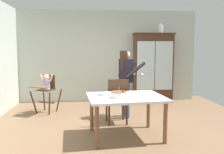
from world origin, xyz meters
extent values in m
plane|color=brown|center=(0.00, 0.00, 0.00)|extent=(6.24, 6.24, 0.00)
cube|color=beige|center=(0.00, 2.63, 1.35)|extent=(5.32, 0.06, 2.70)
cube|color=#422819|center=(1.33, 2.37, 0.99)|extent=(1.12, 0.42, 1.99)
cube|color=#422819|center=(1.33, 2.37, 2.01)|extent=(1.18, 0.48, 0.04)
cube|color=silver|center=(1.06, 2.15, 1.09)|extent=(0.51, 0.01, 1.39)
cube|color=silver|center=(1.59, 2.15, 1.09)|extent=(0.51, 0.01, 1.39)
cube|color=#422819|center=(1.33, 2.37, 1.09)|extent=(1.04, 0.36, 0.02)
cylinder|color=white|center=(1.54, 2.37, 2.14)|extent=(0.13, 0.13, 0.22)
cylinder|color=white|center=(1.54, 2.37, 2.27)|extent=(0.07, 0.07, 0.05)
cylinder|color=#422819|center=(-1.88, 1.28, 0.28)|extent=(0.17, 0.10, 0.56)
cylinder|color=#422819|center=(-1.48, 1.11, 0.28)|extent=(0.10, 0.18, 0.56)
cylinder|color=#422819|center=(-1.71, 1.68, 0.28)|extent=(0.10, 0.18, 0.56)
cylinder|color=#422819|center=(-1.31, 1.51, 0.28)|extent=(0.17, 0.10, 0.56)
cube|color=#422819|center=(-1.60, 1.40, 0.25)|extent=(0.40, 0.20, 0.02)
cube|color=#422819|center=(-1.60, 1.40, 0.57)|extent=(0.44, 0.44, 0.02)
cube|color=#422819|center=(-1.54, 1.54, 0.76)|extent=(0.29, 0.15, 0.34)
cube|color=brown|center=(-1.70, 1.15, 0.68)|extent=(0.50, 0.39, 0.02)
cylinder|color=#B2ADD1|center=(-1.59, 1.41, 0.70)|extent=(0.17, 0.17, 0.22)
sphere|color=beige|center=(-1.59, 1.41, 0.87)|extent=(0.15, 0.15, 0.15)
cylinder|color=beige|center=(-1.72, 1.47, 0.86)|extent=(0.11, 0.08, 0.17)
cylinder|color=beige|center=(-1.46, 1.36, 0.86)|extent=(0.11, 0.08, 0.17)
cylinder|color=#3D4C6B|center=(0.32, 0.74, 0.41)|extent=(0.11, 0.11, 0.82)
cylinder|color=#3D4C6B|center=(0.27, 0.90, 0.41)|extent=(0.11, 0.11, 0.82)
cube|color=black|center=(0.30, 0.82, 1.08)|extent=(0.30, 0.40, 0.52)
cube|color=white|center=(0.40, 0.85, 1.08)|extent=(0.03, 0.06, 0.49)
sphere|color=beige|center=(0.30, 0.82, 1.43)|extent=(0.19, 0.19, 0.19)
cube|color=#382319|center=(0.24, 0.81, 1.31)|extent=(0.15, 0.22, 0.44)
cylinder|color=black|center=(0.49, 0.67, 1.10)|extent=(0.49, 0.21, 0.37)
sphere|color=beige|center=(0.64, 0.72, 0.99)|extent=(0.08, 0.08, 0.08)
cylinder|color=black|center=(0.37, 1.06, 1.10)|extent=(0.49, 0.21, 0.37)
sphere|color=beige|center=(0.53, 1.10, 0.99)|extent=(0.08, 0.08, 0.08)
cube|color=silver|center=(0.12, -0.43, 0.72)|extent=(1.40, 1.14, 0.04)
cylinder|color=brown|center=(-0.41, -0.90, 0.35)|extent=(0.07, 0.07, 0.70)
cylinder|color=brown|center=(0.72, -0.80, 0.35)|extent=(0.07, 0.07, 0.70)
cylinder|color=brown|center=(-0.49, -0.06, 0.35)|extent=(0.07, 0.07, 0.70)
cylinder|color=brown|center=(0.64, 0.04, 0.35)|extent=(0.07, 0.07, 0.70)
cylinder|color=white|center=(-0.02, -0.56, 0.79)|extent=(0.28, 0.28, 0.10)
cylinder|color=brown|center=(-0.02, -0.56, 0.84)|extent=(0.27, 0.27, 0.01)
cylinder|color=#F2E5CC|center=(-0.02, -0.56, 0.88)|extent=(0.01, 0.01, 0.06)
cone|color=yellow|center=(-0.02, -0.56, 0.92)|extent=(0.02, 0.02, 0.02)
sphere|color=red|center=(0.04, -0.60, 0.87)|extent=(0.04, 0.04, 0.04)
cylinder|color=#B2BCC6|center=(-0.29, -0.36, 0.77)|extent=(0.18, 0.18, 0.05)
cylinder|color=#422819|center=(0.21, 0.60, 0.23)|extent=(0.04, 0.04, 0.45)
cylinder|color=#422819|center=(-0.16, 0.57, 0.23)|extent=(0.04, 0.04, 0.45)
cylinder|color=#422819|center=(0.24, 0.23, 0.23)|extent=(0.04, 0.04, 0.45)
cylinder|color=#422819|center=(-0.13, 0.20, 0.23)|extent=(0.04, 0.04, 0.45)
cube|color=#473D38|center=(0.04, 0.40, 0.47)|extent=(0.47, 0.47, 0.03)
cube|color=#422819|center=(0.05, 0.20, 0.72)|extent=(0.42, 0.07, 0.48)
cylinder|color=#422819|center=(0.24, 0.21, 0.72)|extent=(0.03, 0.03, 0.48)
cylinder|color=#422819|center=(-0.14, 0.19, 0.72)|extent=(0.03, 0.03, 0.48)
camera|label=1|loc=(-0.49, -4.54, 1.56)|focal=38.41mm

